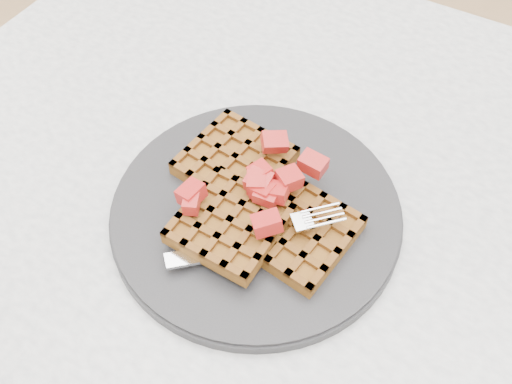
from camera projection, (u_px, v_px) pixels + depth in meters
table at (387, 302)px, 0.65m from camera, size 1.20×0.80×0.75m
plate at (256, 211)px, 0.57m from camera, size 0.29×0.29×0.02m
waffles at (254, 203)px, 0.56m from camera, size 0.20×0.18×0.03m
strawberry_pile at (256, 183)px, 0.54m from camera, size 0.15×0.15×0.02m
fork at (268, 240)px, 0.53m from camera, size 0.14×0.14×0.02m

